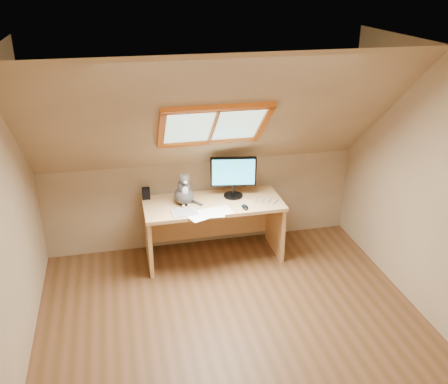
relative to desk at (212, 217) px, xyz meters
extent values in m
plane|color=brown|center=(-0.06, -1.44, -0.46)|extent=(3.50, 3.50, 0.00)
cube|color=tan|center=(-0.06, -3.19, 0.74)|extent=(3.50, 0.02, 2.40)
cube|color=tan|center=(-1.81, -1.44, 0.74)|extent=(0.02, 3.50, 2.40)
cube|color=tan|center=(1.69, -1.44, 0.74)|extent=(0.02, 3.50, 2.40)
cube|color=tan|center=(-0.06, 0.31, 0.04)|extent=(3.50, 0.02, 1.00)
cube|color=silver|center=(-0.06, -2.22, 1.94)|extent=(3.50, 1.95, 0.02)
cube|color=tan|center=(-0.06, -0.47, 1.24)|extent=(3.50, 1.56, 1.41)
cube|color=#B2E0CC|center=(-0.06, -0.39, 1.17)|extent=(0.90, 0.53, 0.48)
cube|color=#BF5A11|center=(-0.06, -0.39, 1.17)|extent=(1.02, 0.64, 0.59)
cube|color=#E0B06A|center=(0.00, -0.06, 0.19)|extent=(1.48, 0.65, 0.04)
cube|color=#E0B06A|center=(-0.71, -0.06, -0.14)|extent=(0.04, 0.58, 0.64)
cube|color=#E0B06A|center=(0.71, -0.06, -0.14)|extent=(0.04, 0.58, 0.64)
cube|color=#E0B06A|center=(0.00, 0.23, -0.14)|extent=(1.38, 0.03, 0.45)
cylinder|color=black|center=(0.24, 0.03, 0.22)|extent=(0.21, 0.21, 0.02)
cylinder|color=black|center=(0.24, 0.03, 0.29)|extent=(0.03, 0.03, 0.11)
cube|color=black|center=(0.24, 0.03, 0.51)|extent=(0.49, 0.12, 0.32)
cube|color=blue|center=(0.24, 0.00, 0.51)|extent=(0.45, 0.08, 0.28)
ellipsoid|color=#4A4542|center=(-0.31, -0.02, 0.30)|extent=(0.22, 0.26, 0.17)
ellipsoid|color=#4A4542|center=(-0.30, -0.03, 0.40)|extent=(0.14, 0.14, 0.19)
ellipsoid|color=silver|center=(-0.30, -0.09, 0.38)|extent=(0.07, 0.04, 0.11)
ellipsoid|color=#4A4542|center=(-0.30, -0.08, 0.51)|extent=(0.11, 0.10, 0.10)
sphere|color=silver|center=(-0.30, -0.12, 0.49)|extent=(0.04, 0.04, 0.04)
cone|color=#4A4542|center=(-0.34, -0.06, 0.56)|extent=(0.05, 0.05, 0.06)
cone|color=#4A4542|center=(-0.27, -0.05, 0.56)|extent=(0.05, 0.05, 0.06)
cube|color=black|center=(-0.69, 0.19, 0.27)|extent=(0.08, 0.08, 0.12)
cube|color=#B2B2B7|center=(-0.33, -0.26, 0.22)|extent=(0.27, 0.21, 0.01)
ellipsoid|color=black|center=(0.29, -0.29, 0.23)|extent=(0.08, 0.12, 0.03)
cube|color=white|center=(-0.09, -0.32, 0.21)|extent=(0.33, 0.27, 0.00)
cube|color=white|center=(-0.09, -0.32, 0.22)|extent=(0.32, 0.24, 0.00)
cube|color=white|center=(-0.09, -0.32, 0.22)|extent=(0.35, 0.30, 0.00)
camera|label=1|loc=(-0.94, -4.78, 2.48)|focal=40.00mm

